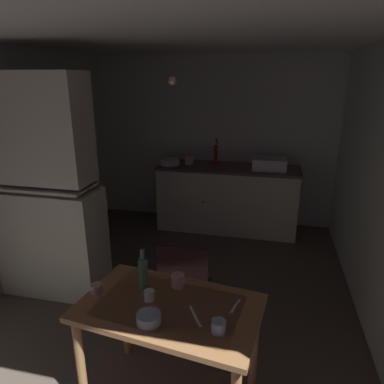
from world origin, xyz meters
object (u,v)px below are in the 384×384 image
Objects in this scene: sink_basin at (270,163)px; hand_pump at (216,153)px; mixing_bowl_counter at (170,162)px; mug_tall at (219,326)px; glass_bottle at (143,272)px; hutch_cabinet at (48,197)px; serving_bowl_wide at (149,318)px; chair_far_side at (185,290)px; dining_table at (170,320)px.

hand_pump is (-0.73, 0.05, 0.09)m from sink_basin.
mixing_bowl_counter is (-0.63, -0.10, -0.13)m from hand_pump.
glass_bottle is at bearing 150.31° from mug_tall.
mixing_bowl_counter is at bearing 70.19° from hutch_cabinet.
hand_pump reaches higher than serving_bowl_wide.
chair_far_side is 3.23× the size of glass_bottle.
hutch_cabinet is 2.78m from sink_basin.
chair_far_side is at bearing 66.93° from glass_bottle.
mixing_bowl_counter reaches higher than chair_far_side.
hutch_cabinet reaches higher than mug_tall.
hutch_cabinet is at bearing 145.91° from glass_bottle.
dining_table is 1.29× the size of chair_far_side.
mug_tall is at bearing -29.69° from glass_bottle.
dining_table is at bearing -85.70° from chair_far_side.
sink_basin is 1.13× the size of hand_pump.
sink_basin reaches higher than serving_bowl_wide.
serving_bowl_wide is (0.76, -3.04, -0.17)m from mixing_bowl_counter.
glass_bottle is at bearing -34.09° from hutch_cabinet.
dining_table is 8.43× the size of serving_bowl_wide.
mug_tall is at bearing -32.81° from hutch_cabinet.
sink_basin is 2.87m from glass_bottle.
chair_far_side is 0.87m from mug_tall.
hutch_cabinet is at bearing 140.11° from serving_bowl_wide.
mug_tall is (0.53, -3.12, -0.29)m from hand_pump.
sink_basin is 0.74m from hand_pump.
hutch_cabinet is 1.87m from serving_bowl_wide.
sink_basin is 2.98m from dining_table.
serving_bowl_wide is (-0.07, -0.18, 0.14)m from dining_table.
chair_far_side is at bearing -86.33° from hand_pump.
chair_far_side is 11.13× the size of mug_tall.
serving_bowl_wide is 0.49× the size of glass_bottle.
hutch_cabinet reaches higher than hand_pump.
chair_far_side is (-0.04, 0.56, -0.15)m from dining_table.
chair_far_side is at bearing 117.26° from mug_tall.
hutch_cabinet is 5.48× the size of hand_pump.
dining_table is 0.40m from mug_tall.
mixing_bowl_counter is at bearing 106.14° from dining_table.
serving_bowl_wide is at bearing -75.97° from mixing_bowl_counter.
hutch_cabinet is 4.86× the size of sink_basin.
chair_far_side is at bearing -17.21° from hutch_cabinet.
serving_bowl_wide is (-0.03, -0.74, 0.29)m from chair_far_side.
hutch_cabinet is at bearing -136.93° from sink_basin.
glass_bottle is at bearing 114.65° from serving_bowl_wide.
mug_tall reaches higher than serving_bowl_wide.
glass_bottle reaches higher than mixing_bowl_counter.
dining_table is at bearing -86.21° from hand_pump.
sink_basin reaches higher than mixing_bowl_counter.
glass_bottle is (-0.22, 0.15, 0.23)m from dining_table.
dining_table is 4.17× the size of glass_bottle.
hand_pump is 3.15m from serving_bowl_wide.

